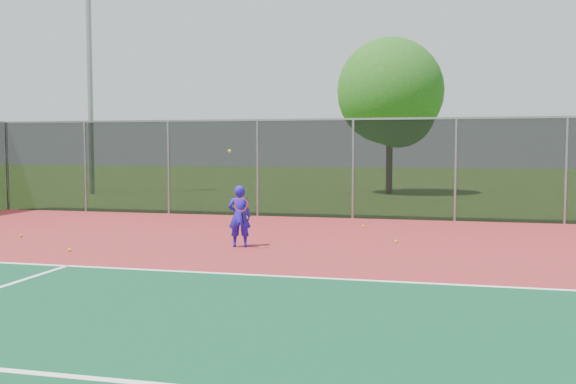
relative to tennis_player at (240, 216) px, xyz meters
name	(u,v)px	position (x,y,z in m)	size (l,w,h in m)	color
ground	(476,345)	(4.64, -5.90, -0.70)	(120.00, 120.00, 0.00)	#3A611B
court_apron	(469,302)	(4.64, -3.90, -0.69)	(30.00, 20.00, 0.02)	maroon
fence_back	(455,168)	(4.64, 6.10, 0.87)	(30.00, 0.06, 3.03)	black
tennis_player	(240,216)	(0.00, 0.00, 0.00)	(0.59, 0.62, 2.11)	#2013BA
practice_ball_0	(21,235)	(-5.61, 0.24, -0.64)	(0.07, 0.07, 0.07)	#C4C717
practice_ball_2	(363,226)	(2.21, 3.99, -0.64)	(0.07, 0.07, 0.07)	#C4C717
practice_ball_4	(396,241)	(3.27, 1.39, -0.64)	(0.07, 0.07, 0.07)	#C4C717
practice_ball_6	(70,250)	(-3.25, -1.40, -0.64)	(0.07, 0.07, 0.07)	#C4C717
floodlight_nw	(89,52)	(-11.40, 13.40, 5.79)	(0.90, 0.40, 11.45)	gray
tree_back_left	(392,96)	(2.00, 16.63, 3.80)	(4.88, 4.88, 7.17)	#342112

